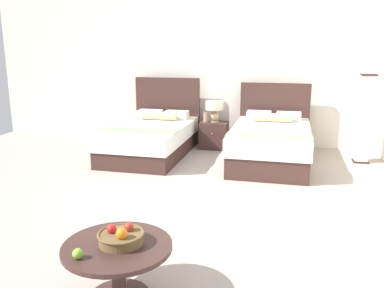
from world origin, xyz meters
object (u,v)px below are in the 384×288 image
at_px(bed_near_corner, 271,142).
at_px(nightstand, 214,135).
at_px(loose_apple, 78,254).
at_px(coffee_table, 118,258).
at_px(table_lamp, 215,108).
at_px(vase, 206,117).
at_px(fruit_bowl, 121,237).
at_px(floor_lamp_corner, 364,119).
at_px(bed_near_window, 152,137).

bearing_deg(bed_near_corner, nightstand, 146.06).
bearing_deg(loose_apple, coffee_table, 54.62).
bearing_deg(table_lamp, loose_apple, -90.46).
height_order(table_lamp, vase, table_lamp).
bearing_deg(fruit_bowl, loose_apple, -126.07).
bearing_deg(vase, loose_apple, -88.73).
bearing_deg(nightstand, table_lamp, 90.00).
xyz_separation_m(table_lamp, vase, (-0.15, -0.06, -0.17)).
height_order(nightstand, vase, vase).
xyz_separation_m(loose_apple, floor_lamp_corner, (2.57, 4.64, 0.24)).
bearing_deg(nightstand, fruit_bowl, -88.07).
xyz_separation_m(nightstand, floor_lamp_corner, (2.53, -0.38, 0.47)).
distance_m(vase, loose_apple, 4.98).
xyz_separation_m(fruit_bowl, floor_lamp_corner, (2.37, 4.37, 0.22)).
height_order(nightstand, loose_apple, loose_apple).
height_order(table_lamp, fruit_bowl, table_lamp).
relative_size(table_lamp, fruit_bowl, 1.12).
distance_m(vase, coffee_table, 4.75).
distance_m(table_lamp, fruit_bowl, 4.78).
bearing_deg(table_lamp, floor_lamp_corner, -8.89).
bearing_deg(loose_apple, vase, 91.27).
bearing_deg(bed_near_window, table_lamp, 36.55).
distance_m(bed_near_window, bed_near_corner, 2.06).
xyz_separation_m(fruit_bowl, loose_apple, (-0.20, -0.27, -0.02)).
relative_size(vase, fruit_bowl, 0.54).
xyz_separation_m(nightstand, fruit_bowl, (0.16, -4.75, 0.25)).
height_order(coffee_table, loose_apple, loose_apple).
bearing_deg(table_lamp, vase, -158.27).
distance_m(table_lamp, coffee_table, 4.81).
bearing_deg(bed_near_window, coffee_table, -74.52).
bearing_deg(floor_lamp_corner, table_lamp, 171.11).
relative_size(table_lamp, loose_apple, 5.16).
distance_m(bed_near_corner, table_lamp, 1.37).
bearing_deg(table_lamp, nightstand, -90.00).
distance_m(bed_near_window, coffee_table, 4.21).
height_order(nightstand, floor_lamp_corner, floor_lamp_corner).
distance_m(bed_near_window, loose_apple, 4.42).
xyz_separation_m(table_lamp, coffee_table, (0.14, -4.79, -0.42)).
bearing_deg(coffee_table, floor_lamp_corner, 61.43).
bearing_deg(coffee_table, table_lamp, 91.64).
bearing_deg(bed_near_corner, loose_apple, -104.50).
bearing_deg(coffee_table, fruit_bowl, 47.53).
bearing_deg(loose_apple, floor_lamp_corner, 61.04).
xyz_separation_m(bed_near_corner, table_lamp, (-1.07, 0.74, 0.42)).
height_order(bed_near_window, fruit_bowl, bed_near_window).
xyz_separation_m(nightstand, vase, (-0.15, -0.04, 0.34)).
relative_size(nightstand, floor_lamp_corner, 0.35).
xyz_separation_m(coffee_table, fruit_bowl, (0.02, 0.02, 0.17)).
height_order(coffee_table, fruit_bowl, fruit_bowl).
bearing_deg(nightstand, loose_apple, -90.46).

